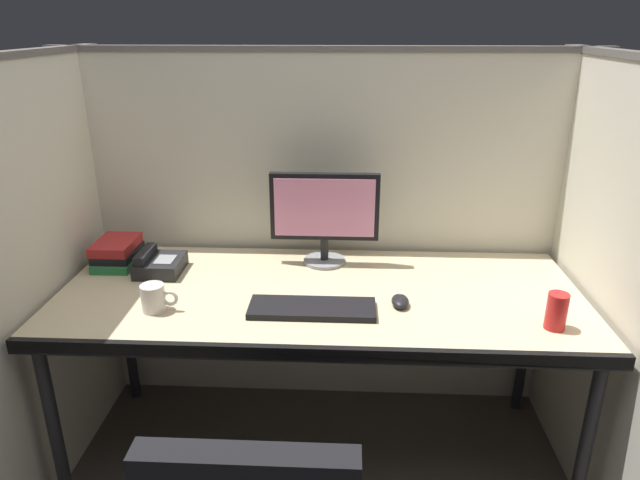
{
  "coord_description": "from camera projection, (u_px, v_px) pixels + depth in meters",
  "views": [
    {
      "loc": [
        0.1,
        -1.57,
        1.66
      ],
      "look_at": [
        0.0,
        0.35,
        0.92
      ],
      "focal_mm": 31.93,
      "sensor_mm": 36.0,
      "label": 1
    }
  ],
  "objects": [
    {
      "name": "coffee_mug",
      "position": [
        154.0,
        298.0,
        1.92
      ],
      "size": [
        0.13,
        0.08,
        0.09
      ],
      "color": "silver",
      "rests_on": "desk"
    },
    {
      "name": "computer_mouse",
      "position": [
        400.0,
        301.0,
        1.97
      ],
      "size": [
        0.06,
        0.1,
        0.04
      ],
      "color": "black",
      "rests_on": "desk"
    },
    {
      "name": "desk",
      "position": [
        319.0,
        304.0,
        2.09
      ],
      "size": [
        1.9,
        0.8,
        0.74
      ],
      "color": "beige",
      "rests_on": "ground"
    },
    {
      "name": "desk_phone",
      "position": [
        159.0,
        264.0,
        2.22
      ],
      "size": [
        0.17,
        0.19,
        0.09
      ],
      "color": "black",
      "rests_on": "desk"
    },
    {
      "name": "book_stack",
      "position": [
        117.0,
        252.0,
        2.29
      ],
      "size": [
        0.16,
        0.23,
        0.1
      ],
      "color": "#26723F",
      "rests_on": "desk"
    },
    {
      "name": "cubicle_partition_right",
      "position": [
        611.0,
        297.0,
        1.92
      ],
      "size": [
        0.06,
        1.41,
        1.57
      ],
      "color": "beige",
      "rests_on": "ground"
    },
    {
      "name": "cubicle_partition_rear",
      "position": [
        325.0,
        235.0,
        2.48
      ],
      "size": [
        2.21,
        0.06,
        1.57
      ],
      "color": "beige",
      "rests_on": "ground"
    },
    {
      "name": "monitor_center",
      "position": [
        325.0,
        212.0,
        2.25
      ],
      "size": [
        0.43,
        0.17,
        0.37
      ],
      "color": "gray",
      "rests_on": "desk"
    },
    {
      "name": "soda_can",
      "position": [
        557.0,
        311.0,
        1.81
      ],
      "size": [
        0.07,
        0.07,
        0.12
      ],
      "primitive_type": "cylinder",
      "color": "red",
      "rests_on": "desk"
    },
    {
      "name": "keyboard_main",
      "position": [
        312.0,
        308.0,
        1.93
      ],
      "size": [
        0.43,
        0.15,
        0.02
      ],
      "primitive_type": "cube",
      "color": "black",
      "rests_on": "desk"
    },
    {
      "name": "cubicle_partition_left",
      "position": [
        38.0,
        284.0,
        2.02
      ],
      "size": [
        0.06,
        1.41,
        1.57
      ],
      "color": "beige",
      "rests_on": "ground"
    }
  ]
}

